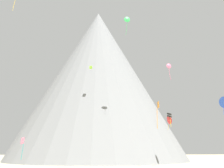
# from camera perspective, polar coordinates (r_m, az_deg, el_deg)

# --- Properties ---
(rock_massif) EXTENTS (85.66, 85.66, 61.59)m
(rock_massif) POSITION_cam_1_polar(r_m,az_deg,el_deg) (118.50, -3.35, -0.90)
(rock_massif) COLOR slate
(rock_massif) RESTS_ON ground_plane
(kite_red_low) EXTENTS (1.35, 2.61, 4.11)m
(kite_red_low) POSITION_cam_1_polar(r_m,az_deg,el_deg) (83.29, 11.22, -7.00)
(kite_red_low) COLOR red
(kite_lime_high) EXTENTS (0.93, 0.95, 0.90)m
(kite_lime_high) POSITION_cam_1_polar(r_m,az_deg,el_deg) (92.22, -4.20, 3.29)
(kite_lime_high) COLOR #8CD133
(kite_blue_mid) EXTENTS (1.72, 2.48, 4.11)m
(kite_blue_mid) POSITION_cam_1_polar(r_m,az_deg,el_deg) (69.64, 21.29, -3.38)
(kite_blue_mid) COLOR blue
(kite_black_low) EXTENTS (1.41, 1.38, 3.70)m
(kite_black_low) POSITION_cam_1_polar(r_m,az_deg,el_deg) (77.03, 11.28, -6.09)
(kite_black_low) COLOR black
(kite_pink_low) EXTENTS (0.59, 1.18, 4.11)m
(kite_pink_low) POSITION_cam_1_polar(r_m,az_deg,el_deg) (57.61, -17.28, -11.07)
(kite_pink_low) COLOR pink
(kite_green_high) EXTENTS (1.79, 0.49, 5.89)m
(kite_green_high) POSITION_cam_1_polar(r_m,az_deg,el_deg) (86.83, 2.98, 12.57)
(kite_green_high) COLOR green
(kite_orange_low) EXTENTS (0.42, 0.99, 5.12)m
(kite_orange_low) POSITION_cam_1_polar(r_m,az_deg,el_deg) (55.03, 9.05, -4.88)
(kite_orange_low) COLOR orange
(kite_rainbow_mid) EXTENTS (1.27, 0.43, 4.32)m
(kite_rainbow_mid) POSITION_cam_1_polar(r_m,az_deg,el_deg) (74.18, 11.21, 3.45)
(kite_rainbow_mid) COLOR #E5668C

